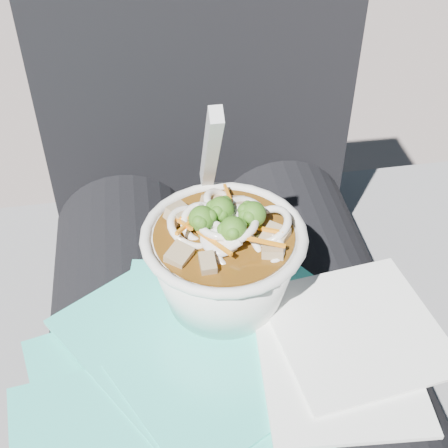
{
  "coord_description": "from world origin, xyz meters",
  "views": [
    {
      "loc": [
        -0.06,
        -0.35,
        1.0
      ],
      "look_at": [
        -0.01,
        0.02,
        0.68
      ],
      "focal_mm": 50.0,
      "sensor_mm": 36.0,
      "label": 1
    }
  ],
  "objects": [
    {
      "name": "plastic_bag",
      "position": [
        -0.03,
        -0.05,
        0.59
      ],
      "size": [
        0.31,
        0.34,
        0.02
      ],
      "color": "#31CFBA",
      "rests_on": "lap"
    },
    {
      "name": "napkins",
      "position": [
        0.08,
        -0.06,
        0.6
      ],
      "size": [
        0.16,
        0.17,
        0.01
      ],
      "color": "white",
      "rests_on": "plastic_bag"
    },
    {
      "name": "person_body",
      "position": [
        0.0,
        0.09,
        0.53
      ],
      "size": [
        0.34,
        0.94,
        0.97
      ],
      "color": "black",
      "rests_on": "ground"
    },
    {
      "name": "udon_bowl",
      "position": [
        -0.01,
        0.02,
        0.64
      ],
      "size": [
        0.15,
        0.15,
        0.19
      ],
      "color": "white",
      "rests_on": "plastic_bag"
    },
    {
      "name": "lap",
      "position": [
        0.0,
        0.0,
        0.5
      ],
      "size": [
        0.35,
        0.48,
        0.16
      ],
      "color": "black",
      "rests_on": "stone_ledge"
    },
    {
      "name": "stone_ledge",
      "position": [
        0.0,
        0.15,
        0.21
      ],
      "size": [
        1.01,
        0.52,
        0.42
      ],
      "primitive_type": "cube",
      "rotation": [
        0.0,
        0.0,
        0.02
      ],
      "color": "slate",
      "rests_on": "ground"
    }
  ]
}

